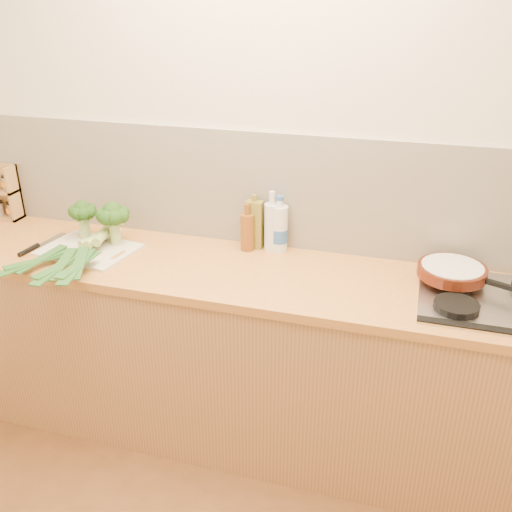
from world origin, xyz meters
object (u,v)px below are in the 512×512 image
Objects in this scene: chopping_board at (89,250)px; gas_hob at (496,300)px; chefs_knife at (35,247)px; skillet at (453,271)px.

gas_hob is at bearing 9.24° from chopping_board.
chopping_board is at bearing 18.26° from chefs_knife.
chopping_board is (-1.79, -0.02, -0.01)m from gas_hob.
skillet is (1.62, 0.13, 0.06)m from chopping_board.
skillet is at bearing 13.17° from chopping_board.
gas_hob is at bearing -11.75° from skillet.
chopping_board is 0.26m from chefs_knife.
gas_hob reaches higher than chopping_board.
chopping_board is 1.37× the size of chefs_knife.
chefs_knife is (-0.26, -0.05, 0.00)m from chopping_board.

